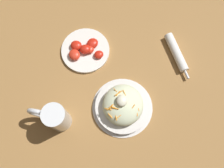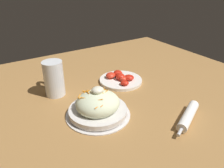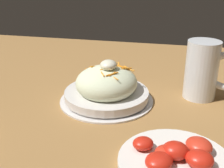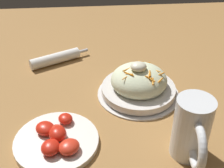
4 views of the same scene
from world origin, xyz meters
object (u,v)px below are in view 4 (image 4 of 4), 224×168
Objects in this scene: napkin_roll at (57,58)px; tomato_plate at (58,139)px; salad_plate at (140,85)px; beer_mug at (193,133)px.

napkin_roll is 0.38m from tomato_plate.
napkin_roll is (-0.25, 0.20, -0.02)m from salad_plate.
tomato_plate is at bearing -142.04° from salad_plate.
beer_mug is at bearing -71.44° from salad_plate.
salad_plate reaches higher than tomato_plate.
salad_plate is 1.55× the size of beer_mug.
beer_mug reaches higher than tomato_plate.
beer_mug is 0.54m from napkin_roll.
salad_plate is 0.28m from tomato_plate.
salad_plate is at bearing 37.96° from tomato_plate.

